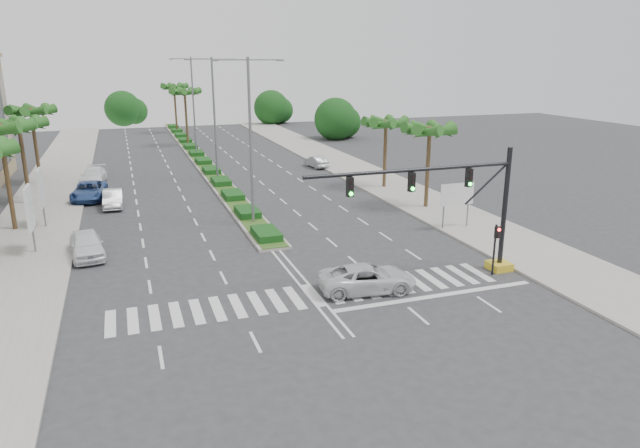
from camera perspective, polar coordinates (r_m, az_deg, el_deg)
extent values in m
plane|color=#333335|center=(30.00, -0.70, -7.15)|extent=(160.00, 160.00, 0.00)
cube|color=gray|center=(53.28, 8.01, 3.29)|extent=(6.00, 120.00, 0.15)
cube|color=gray|center=(48.05, -26.31, 0.29)|extent=(6.00, 120.00, 0.15)
cube|color=gray|center=(72.61, -12.13, 6.58)|extent=(2.20, 75.00, 0.20)
cube|color=#36571D|center=(72.59, -12.14, 6.67)|extent=(1.80, 75.00, 0.04)
cube|color=gold|center=(35.04, 17.48, -4.02)|extent=(1.20, 1.20, 0.45)
cylinder|color=black|center=(34.03, 17.97, 1.48)|extent=(0.28, 0.28, 7.00)
cylinder|color=black|center=(30.25, 9.23, 5.35)|extent=(12.00, 0.20, 0.20)
cylinder|color=black|center=(32.88, 16.24, 3.82)|extent=(2.53, 0.12, 2.15)
cube|color=black|center=(32.17, 14.70, 4.49)|extent=(0.32, 0.24, 1.00)
cylinder|color=#19E533|center=(32.12, 14.79, 3.88)|extent=(0.20, 0.06, 0.20)
cube|color=black|center=(30.38, 9.17, 4.15)|extent=(0.32, 0.24, 1.00)
cylinder|color=#19E533|center=(30.33, 9.27, 3.50)|extent=(0.20, 0.06, 0.20)
cube|color=black|center=(28.91, 3.03, 3.71)|extent=(0.32, 0.24, 1.00)
cylinder|color=#19E533|center=(28.86, 3.13, 3.04)|extent=(0.20, 0.06, 0.20)
cylinder|color=black|center=(33.66, 17.03, -2.51)|extent=(0.12, 0.12, 3.00)
cube|color=black|center=(33.22, 17.33, -0.79)|extent=(0.28, 0.22, 0.65)
cylinder|color=red|center=(33.07, 17.49, -0.55)|extent=(0.18, 0.05, 0.18)
cylinder|color=slate|center=(41.53, 12.25, 1.23)|extent=(0.10, 0.10, 2.80)
cylinder|color=slate|center=(42.58, 14.56, 1.45)|extent=(0.10, 0.10, 2.80)
cube|color=#0C6638|center=(41.76, 13.53, 2.93)|extent=(2.60, 0.08, 1.50)
cube|color=white|center=(41.72, 13.56, 2.92)|extent=(2.70, 0.02, 1.60)
cylinder|color=slate|center=(39.96, -26.78, -0.78)|extent=(0.12, 0.12, 2.80)
cube|color=white|center=(39.57, -27.07, 1.43)|extent=(0.18, 2.10, 2.70)
cube|color=#D8594C|center=(39.57, -27.07, 1.43)|extent=(0.12, 2.00, 2.60)
cylinder|color=slate|center=(45.72, -25.92, 1.32)|extent=(0.12, 0.12, 2.80)
cube|color=white|center=(45.38, -26.16, 3.27)|extent=(0.18, 2.10, 2.70)
cube|color=#D8594C|center=(45.38, -26.16, 3.27)|extent=(0.12, 2.00, 2.60)
cylinder|color=brown|center=(45.54, -28.76, 3.87)|extent=(0.32, 0.32, 7.40)
sphere|color=brown|center=(45.03, -29.39, 8.33)|extent=(0.70, 0.70, 0.70)
cone|color=#205B1C|center=(44.86, -27.98, 8.37)|extent=(0.90, 3.62, 1.50)
cone|color=#205B1C|center=(45.77, -28.35, 8.45)|extent=(3.39, 2.96, 1.50)
cone|color=#205B1C|center=(44.08, -28.67, 8.17)|extent=(3.39, 2.96, 1.50)
cylinder|color=brown|center=(53.38, -27.45, 5.28)|extent=(0.32, 0.32, 6.80)
sphere|color=brown|center=(52.95, -27.91, 8.77)|extent=(0.70, 0.70, 0.70)
cone|color=#205B1C|center=(52.81, -26.71, 8.80)|extent=(0.90, 3.62, 1.50)
cone|color=#205B1C|center=(53.71, -27.05, 8.86)|extent=(3.39, 2.96, 1.50)
cone|color=#205B1C|center=(54.05, -28.00, 8.77)|extent=(3.73, 1.68, 1.50)
cone|color=#205B1C|center=(53.58, -28.88, 8.60)|extent=(2.38, 3.65, 1.50)
cone|color=#205B1C|center=(52.64, -29.04, 8.48)|extent=(2.38, 3.65, 1.50)
cone|color=#205B1C|center=(51.94, -28.33, 8.49)|extent=(3.73, 1.68, 1.50)
cone|color=#205B1C|center=(52.01, -27.28, 8.64)|extent=(3.39, 2.96, 1.50)
cylinder|color=brown|center=(61.18, -26.52, 6.78)|extent=(0.32, 0.32, 7.20)
sphere|color=brown|center=(60.80, -26.94, 10.03)|extent=(0.70, 0.70, 0.70)
cone|color=#205B1C|center=(60.68, -25.89, 10.05)|extent=(0.90, 3.62, 1.50)
cone|color=#205B1C|center=(61.58, -26.20, 10.08)|extent=(3.39, 2.96, 1.50)
cone|color=#205B1C|center=(61.90, -27.04, 10.00)|extent=(3.73, 1.68, 1.50)
cone|color=#205B1C|center=(61.42, -27.80, 9.87)|extent=(2.38, 3.65, 1.50)
cone|color=#205B1C|center=(60.47, -27.92, 9.78)|extent=(2.38, 3.65, 1.50)
cone|color=#205B1C|center=(59.78, -27.29, 9.81)|extent=(3.73, 1.68, 1.50)
cone|color=#205B1C|center=(59.88, -26.37, 9.93)|extent=(3.39, 2.96, 1.50)
cylinder|color=brown|center=(47.15, 10.71, 5.41)|extent=(0.32, 0.32, 6.50)
sphere|color=brown|center=(46.67, 10.92, 9.21)|extent=(0.70, 0.70, 0.70)
cone|color=#205B1C|center=(47.24, 12.08, 9.10)|extent=(0.90, 3.62, 1.50)
cone|color=#205B1C|center=(47.76, 11.12, 9.23)|extent=(3.39, 2.96, 1.50)
cone|color=#205B1C|center=(47.49, 10.00, 9.25)|extent=(3.73, 1.68, 1.50)
cone|color=#205B1C|center=(46.61, 9.55, 9.14)|extent=(2.38, 3.65, 1.50)
cone|color=#205B1C|center=(45.78, 10.12, 8.99)|extent=(2.38, 3.65, 1.50)
cone|color=#205B1C|center=(45.64, 11.32, 8.91)|extent=(3.73, 1.68, 1.50)
cone|color=#205B1C|center=(46.29, 12.19, 8.96)|extent=(3.39, 2.96, 1.50)
cylinder|color=brown|center=(54.14, 6.51, 6.82)|extent=(0.32, 0.32, 6.20)
sphere|color=brown|center=(53.73, 6.61, 9.97)|extent=(0.70, 0.70, 0.70)
cone|color=#205B1C|center=(54.23, 7.67, 9.89)|extent=(0.90, 3.62, 1.50)
cone|color=#205B1C|center=(54.81, 6.87, 9.98)|extent=(3.39, 2.96, 1.50)
cone|color=#205B1C|center=(54.60, 5.88, 9.99)|extent=(3.73, 1.68, 1.50)
cone|color=#205B1C|center=(53.75, 5.42, 9.90)|extent=(2.38, 3.65, 1.50)
cone|color=#205B1C|center=(52.89, 5.85, 9.79)|extent=(2.38, 3.65, 1.50)
cone|color=#205B1C|center=(52.68, 6.88, 9.73)|extent=(3.73, 1.68, 1.50)
cone|color=#205B1C|center=(53.28, 7.69, 9.77)|extent=(3.39, 2.96, 1.50)
cylinder|color=brown|center=(81.98, -13.22, 10.17)|extent=(0.32, 0.32, 7.50)
sphere|color=brown|center=(81.70, -13.39, 12.71)|extent=(0.70, 0.70, 0.70)
cone|color=#205B1C|center=(81.83, -12.60, 12.70)|extent=(0.90, 3.62, 1.50)
cone|color=#205B1C|center=(82.63, -12.97, 12.71)|extent=(3.39, 2.96, 1.50)
cone|color=#205B1C|center=(82.74, -13.64, 12.67)|extent=(3.73, 1.68, 1.50)
cone|color=#205B1C|center=(82.08, -14.12, 12.61)|extent=(2.38, 3.65, 1.50)
cone|color=#205B1C|center=(81.13, -14.06, 12.58)|extent=(2.38, 3.65, 1.50)
cone|color=#205B1C|center=(80.61, -13.47, 12.59)|extent=(3.73, 1.68, 1.50)
cone|color=#205B1C|center=(80.93, -12.82, 12.65)|extent=(3.39, 2.96, 1.50)
cylinder|color=brown|center=(96.85, -14.24, 10.99)|extent=(0.32, 0.32, 7.50)
sphere|color=brown|center=(96.61, -14.39, 13.14)|extent=(0.70, 0.70, 0.70)
cone|color=#205B1C|center=(96.72, -13.72, 13.13)|extent=(0.90, 3.62, 1.50)
cone|color=#205B1C|center=(97.53, -14.03, 13.13)|extent=(3.39, 2.96, 1.50)
cone|color=#205B1C|center=(97.66, -14.60, 13.10)|extent=(3.73, 1.68, 1.50)
cone|color=#205B1C|center=(97.00, -15.01, 13.05)|extent=(2.38, 3.65, 1.50)
cone|color=#205B1C|center=(96.05, -14.96, 13.03)|extent=(2.38, 3.65, 1.50)
cone|color=#205B1C|center=(95.52, -14.48, 13.04)|extent=(3.73, 1.68, 1.50)
cone|color=#205B1C|center=(95.82, -13.92, 13.09)|extent=(3.39, 2.96, 1.50)
cylinder|color=slate|center=(41.47, -6.95, 7.96)|extent=(0.20, 0.20, 12.00)
cylinder|color=slate|center=(40.80, -8.95, 15.93)|extent=(2.40, 0.10, 0.10)
cylinder|color=slate|center=(41.31, -5.54, 16.05)|extent=(2.40, 0.10, 0.10)
cube|color=slate|center=(40.61, -10.53, 15.78)|extent=(0.50, 0.25, 0.12)
cube|color=slate|center=(41.59, -4.01, 16.01)|extent=(0.50, 0.25, 0.12)
cylinder|color=slate|center=(57.09, -10.49, 10.08)|extent=(0.20, 0.20, 12.00)
cylinder|color=slate|center=(56.61, -12.04, 15.84)|extent=(2.40, 0.10, 0.10)
cylinder|color=slate|center=(56.97, -9.56, 15.96)|extent=(2.40, 0.10, 0.10)
cube|color=slate|center=(56.47, -13.19, 15.72)|extent=(0.50, 0.25, 0.12)
cube|color=slate|center=(57.17, -8.43, 15.96)|extent=(0.50, 0.25, 0.12)
cylinder|color=slate|center=(72.87, -12.52, 11.27)|extent=(0.20, 0.20, 12.00)
cylinder|color=slate|center=(72.49, -13.79, 15.77)|extent=(2.40, 0.10, 0.10)
cylinder|color=slate|center=(72.78, -11.84, 15.89)|extent=(2.40, 0.10, 0.10)
cube|color=slate|center=(72.39, -14.68, 15.67)|extent=(0.50, 0.25, 0.12)
cube|color=slate|center=(72.94, -10.95, 15.89)|extent=(0.50, 0.25, 0.12)
imported|color=white|center=(38.19, -22.31, -1.92)|extent=(2.46, 4.89, 1.60)
imported|color=silver|center=(50.26, -20.00, 2.42)|extent=(1.60, 4.39, 1.44)
imported|color=#2D4B8A|center=(53.57, -22.09, 3.07)|extent=(3.15, 5.79, 1.54)
imported|color=white|center=(60.46, -21.72, 4.50)|extent=(2.70, 5.43, 1.52)
imported|color=silver|center=(30.38, 4.73, -5.43)|extent=(5.47, 3.05, 1.45)
imported|color=#A3A4A8|center=(64.58, -0.38, 6.25)|extent=(1.85, 4.06, 1.29)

